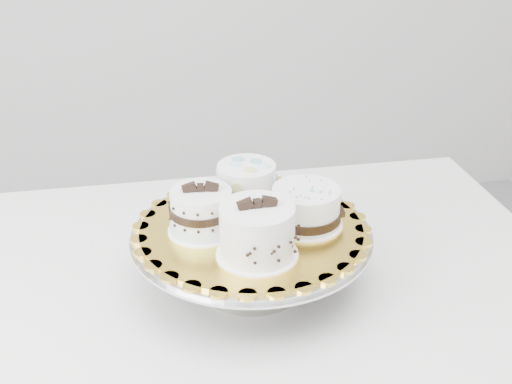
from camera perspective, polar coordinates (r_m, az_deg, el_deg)
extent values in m
cube|color=silver|center=(1.05, -2.93, -8.62)|extent=(1.16, 0.78, 0.04)
cube|color=silver|center=(1.66, 14.16, -10.30)|extent=(0.05, 0.05, 0.71)
cylinder|color=gray|center=(1.03, -0.38, -7.86)|extent=(0.17, 0.17, 0.01)
cylinder|color=gray|center=(1.01, -0.39, -6.05)|extent=(0.11, 0.11, 0.09)
cylinder|color=silver|center=(0.98, -0.40, -3.61)|extent=(0.36, 0.36, 0.01)
cylinder|color=silver|center=(0.98, -0.40, -3.76)|extent=(0.37, 0.37, 0.00)
cylinder|color=gold|center=(0.98, -0.40, -3.24)|extent=(0.38, 0.38, 0.00)
cylinder|color=white|center=(0.91, 0.10, -5.51)|extent=(0.12, 0.12, 0.00)
cylinder|color=white|center=(0.89, 0.10, -3.44)|extent=(0.11, 0.11, 0.07)
cylinder|color=white|center=(0.97, -4.80, -3.35)|extent=(0.10, 0.10, 0.00)
cylinder|color=white|center=(0.95, -4.88, -1.62)|extent=(0.10, 0.10, 0.06)
cylinder|color=silver|center=(0.96, -4.83, -2.81)|extent=(0.10, 0.10, 0.02)
cylinder|color=black|center=(0.95, -4.89, -1.45)|extent=(0.10, 0.10, 0.01)
cylinder|color=white|center=(1.04, -0.83, -0.94)|extent=(0.11, 0.11, 0.00)
cylinder|color=white|center=(1.02, -0.85, 0.74)|extent=(0.10, 0.10, 0.07)
cylinder|color=white|center=(0.99, 4.38, -2.74)|extent=(0.12, 0.12, 0.00)
cylinder|color=white|center=(0.97, 4.45, -1.22)|extent=(0.11, 0.11, 0.06)
cylinder|color=black|center=(0.98, 4.42, -1.95)|extent=(0.11, 0.11, 0.01)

